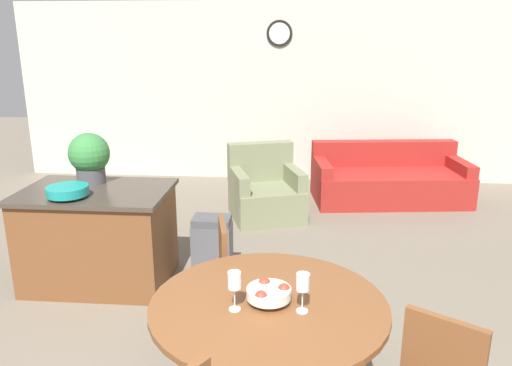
{
  "coord_description": "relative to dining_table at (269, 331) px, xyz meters",
  "views": [
    {
      "loc": [
        0.37,
        -1.51,
        2.16
      ],
      "look_at": [
        0.02,
        2.54,
        0.98
      ],
      "focal_mm": 35.0,
      "sensor_mm": 36.0,
      "label": 1
    }
  ],
  "objects": [
    {
      "name": "fruit_bowl",
      "position": [
        0.0,
        0.0,
        0.24
      ],
      "size": [
        0.24,
        0.24,
        0.11
      ],
      "color": "silver",
      "rests_on": "dining_table"
    },
    {
      "name": "potted_plant",
      "position": [
        -1.74,
        1.84,
        0.53
      ],
      "size": [
        0.37,
        0.37,
        0.46
      ],
      "color": "#4C4C51",
      "rests_on": "kitchen_island"
    },
    {
      "name": "kitchen_island",
      "position": [
        -1.63,
        1.62,
        -0.16
      ],
      "size": [
        1.29,
        0.88,
        0.88
      ],
      "color": "brown",
      "rests_on": "ground_plane"
    },
    {
      "name": "armchair",
      "position": [
        -0.25,
        3.5,
        -0.3
      ],
      "size": [
        1.04,
        1.03,
        0.89
      ],
      "rotation": [
        0.0,
        0.0,
        0.32
      ],
      "color": "#7A7F5B",
      "rests_on": "ground_plane"
    },
    {
      "name": "teal_bowl",
      "position": [
        -1.76,
        1.39,
        0.34
      ],
      "size": [
        0.34,
        0.34,
        0.1
      ],
      "color": "teal",
      "rests_on": "kitchen_island"
    },
    {
      "name": "couch",
      "position": [
        1.39,
        4.31,
        -0.33
      ],
      "size": [
        2.13,
        1.19,
        0.77
      ],
      "rotation": [
        0.0,
        0.0,
        0.12
      ],
      "color": "maroon",
      "rests_on": "ground_plane"
    },
    {
      "name": "dining_table",
      "position": [
        0.0,
        0.0,
        0.0
      ],
      "size": [
        1.3,
        1.3,
        0.78
      ],
      "color": "brown",
      "rests_on": "ground_plane"
    },
    {
      "name": "wine_glass_right",
      "position": [
        0.18,
        -0.08,
        0.34
      ],
      "size": [
        0.07,
        0.07,
        0.22
      ],
      "color": "silver",
      "rests_on": "dining_table"
    },
    {
      "name": "wine_glass_left",
      "position": [
        -0.18,
        -0.09,
        0.34
      ],
      "size": [
        0.07,
        0.07,
        0.22
      ],
      "color": "silver",
      "rests_on": "dining_table"
    },
    {
      "name": "wall_back",
      "position": [
        -0.23,
        5.31,
        0.75
      ],
      "size": [
        8.0,
        0.09,
        2.7
      ],
      "color": "beige",
      "rests_on": "ground_plane"
    },
    {
      "name": "dining_chair_far_side",
      "position": [
        -0.26,
        0.85,
        -0.1
      ],
      "size": [
        0.5,
        0.5,
        0.91
      ],
      "rotation": [
        0.0,
        0.0,
        4.93
      ],
      "color": "brown",
      "rests_on": "ground_plane"
    },
    {
      "name": "trash_bin",
      "position": [
        -0.63,
        1.78,
        -0.3
      ],
      "size": [
        0.35,
        0.26,
        0.6
      ],
      "color": "#56565B",
      "rests_on": "ground_plane"
    }
  ]
}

